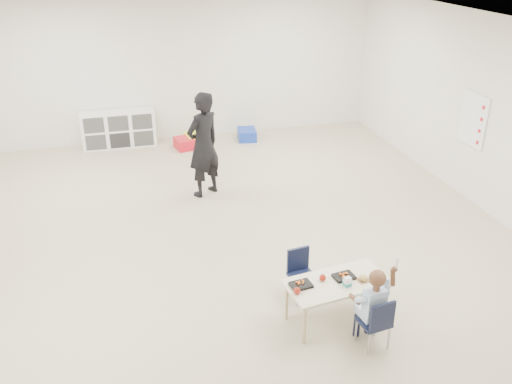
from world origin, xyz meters
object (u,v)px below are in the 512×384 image
object	(u,v)px
cubby_shelf	(119,129)
child	(375,307)
table	(336,300)
adult	(203,145)
chair_near	(374,321)

from	to	relation	value
cubby_shelf	child	bearing A→B (deg)	-71.09
table	child	xyz separation A→B (m)	(0.21, -0.47, 0.21)
adult	cubby_shelf	bearing A→B (deg)	-96.83
cubby_shelf	table	bearing A→B (deg)	-71.53
child	adult	world-z (taller)	adult
table	chair_near	world-z (taller)	chair_near
chair_near	child	size ratio (longest dim) A/B	0.63
cubby_shelf	adult	distance (m)	2.91
chair_near	cubby_shelf	size ratio (longest dim) A/B	0.42
child	adult	distance (m)	4.09
chair_near	cubby_shelf	xyz separation A→B (m)	(-2.24, 6.54, 0.05)
adult	table	bearing A→B (deg)	70.53
table	adult	size ratio (longest dim) A/B	0.68
cubby_shelf	adult	xyz separation A→B (m)	(1.23, -2.59, 0.48)
child	adult	xyz separation A→B (m)	(-1.00, 3.95, 0.37)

